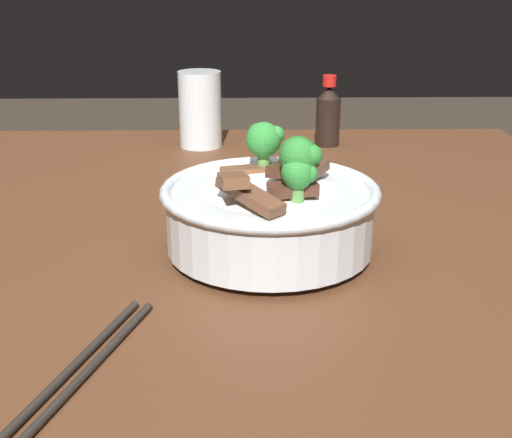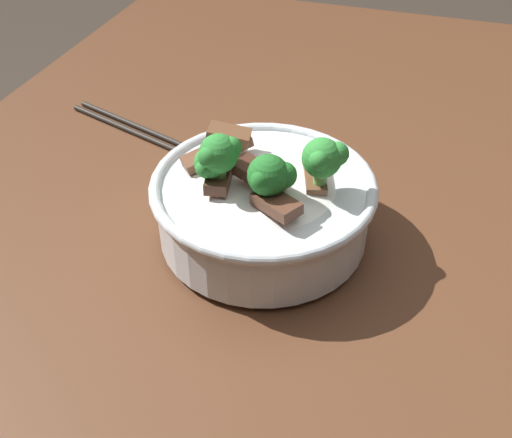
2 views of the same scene
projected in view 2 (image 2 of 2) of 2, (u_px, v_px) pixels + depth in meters
dining_table at (331, 244)px, 0.78m from camera, size 1.16×1.03×0.79m
rice_bowl at (263, 200)px, 0.60m from camera, size 0.23×0.23×0.14m
chopsticks_pair at (136, 129)px, 0.80m from camera, size 0.09×0.22×0.01m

